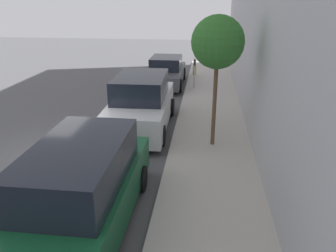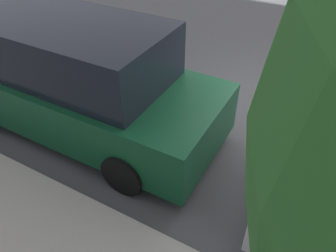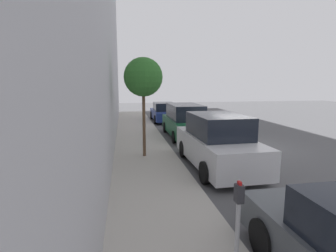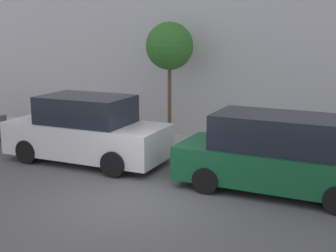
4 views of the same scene
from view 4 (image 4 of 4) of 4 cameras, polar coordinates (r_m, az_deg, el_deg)
name	(u,v)px [view 4 (image 4 of 4)]	position (r m, az deg, el deg)	size (l,w,h in m)	color
ground_plane	(131,201)	(11.00, -4.55, -9.09)	(60.00, 60.00, 0.00)	#515154
sidewalk	(206,150)	(15.10, 4.62, -2.88)	(2.57, 32.00, 0.15)	#B2ADA3
parked_minivan_second	(278,155)	(11.63, 13.31, -3.43)	(2.02, 4.91, 1.90)	#14512D
parked_suv_third	(87,131)	(14.01, -9.86, -0.61)	(2.08, 4.85, 1.98)	silver
street_tree	(170,47)	(15.16, 0.19, 9.65)	(1.53, 1.53, 3.96)	brown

